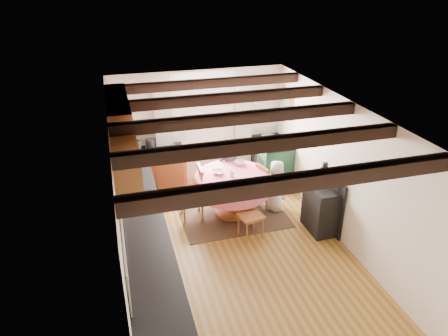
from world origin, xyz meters
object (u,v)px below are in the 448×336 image
object	(u,v)px
aga_range	(271,161)
child_right	(276,186)
chair_near	(251,214)
child_far	(229,170)
cup	(232,174)
dining_table	(232,195)
chair_right	(268,186)
chair_left	(191,193)
cast_iron_stove	(322,197)

from	to	relation	value
aga_range	child_right	xyz separation A→B (m)	(-0.38, -1.18, 0.05)
chair_near	child_far	size ratio (longest dim) A/B	0.75
child_right	cup	world-z (taller)	child_right
chair_near	dining_table	bearing A→B (deg)	85.25
aga_range	cup	xyz separation A→B (m)	(-1.24, -1.17, 0.41)
chair_right	cup	xyz separation A→B (m)	(-0.77, -0.13, 0.42)
chair_left	cast_iron_stove	bearing A→B (deg)	66.06
cast_iron_stove	child_far	xyz separation A→B (m)	(-1.21, 1.57, -0.05)
cast_iron_stove	child_far	bearing A→B (deg)	127.53
chair_right	child_right	xyz separation A→B (m)	(0.10, -0.14, 0.06)
chair_left	chair_right	size ratio (longest dim) A/B	1.13
aga_range	child_right	world-z (taller)	child_right
chair_near	aga_range	bearing A→B (deg)	48.08
chair_right	child_far	bearing A→B (deg)	31.81
aga_range	child_right	distance (m)	1.24
chair_left	child_right	world-z (taller)	chair_left
dining_table	child_far	xyz separation A→B (m)	(0.12, 0.66, 0.19)
cast_iron_stove	cup	distance (m)	1.62
aga_range	cup	distance (m)	1.75
child_far	chair_near	bearing A→B (deg)	84.72
chair_right	cup	world-z (taller)	cup
chair_left	chair_right	bearing A→B (deg)	91.41
dining_table	cast_iron_stove	xyz separation A→B (m)	(1.33, -0.91, 0.25)
cast_iron_stove	child_right	bearing A→B (deg)	119.75
chair_near	chair_left	world-z (taller)	chair_left
chair_left	child_far	xyz separation A→B (m)	(0.88, 0.56, 0.09)
dining_table	chair_right	world-z (taller)	chair_right
chair_right	child_far	size ratio (longest dim) A/B	0.75
dining_table	cast_iron_stove	size ratio (longest dim) A/B	1.04
aga_range	child_far	bearing A→B (deg)	-157.02
aga_range	child_right	size ratio (longest dim) A/B	0.98
chair_near	cast_iron_stove	xyz separation A→B (m)	(1.24, -0.13, 0.21)
chair_left	chair_right	distance (m)	1.50
chair_near	cup	world-z (taller)	cup
dining_table	chair_right	bearing A→B (deg)	6.45
chair_left	cast_iron_stove	size ratio (longest dim) A/B	0.78
chair_left	child_far	distance (m)	1.05
chair_near	chair_left	distance (m)	1.23
chair_right	aga_range	xyz separation A→B (m)	(0.48, 1.04, 0.01)
dining_table	chair_left	size ratio (longest dim) A/B	1.33
chair_left	child_right	bearing A→B (deg)	86.43
dining_table	child_far	bearing A→B (deg)	79.67
cast_iron_stove	cup	size ratio (longest dim) A/B	13.36
chair_left	child_far	world-z (taller)	child_far
chair_near	aga_range	xyz separation A→B (m)	(1.13, 1.91, 0.01)
chair_near	child_far	world-z (taller)	child_far
chair_left	cup	size ratio (longest dim) A/B	10.42
chair_left	aga_range	xyz separation A→B (m)	(1.98, 1.03, -0.05)
chair_near	chair_right	size ratio (longest dim) A/B	1.00
cast_iron_stove	child_right	xyz separation A→B (m)	(-0.49, 0.86, -0.15)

